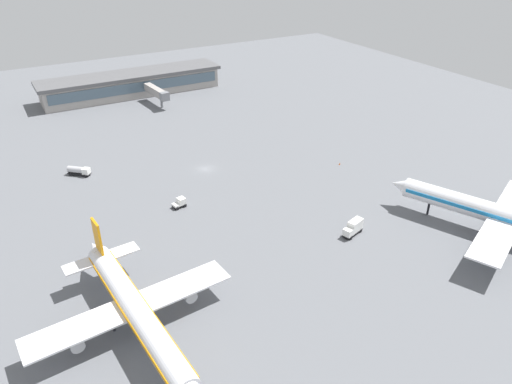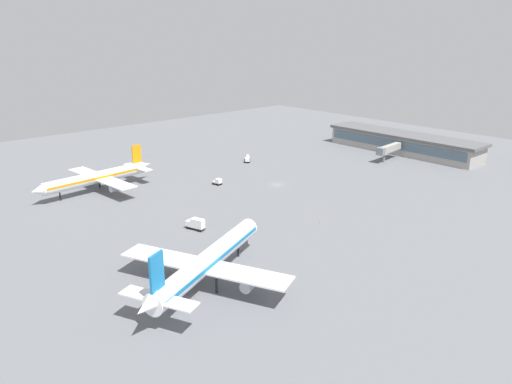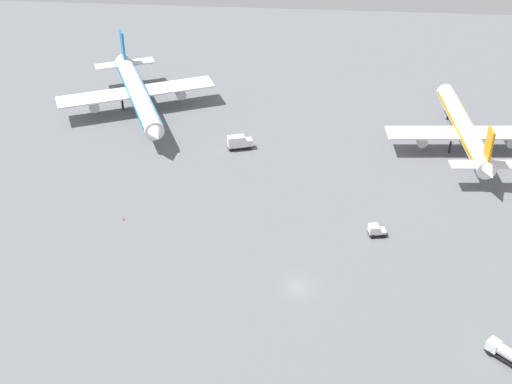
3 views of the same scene
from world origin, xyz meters
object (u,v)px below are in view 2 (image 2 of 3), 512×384
baggage_tug (218,182)px  catering_truck (196,224)px  airplane_at_gate (97,177)px  airplane_taxiing (207,261)px  fuel_truck (247,158)px  safety_cone_near_gate (320,222)px

baggage_tug → catering_truck: bearing=-56.8°
airplane_at_gate → baggage_tug: bearing=143.5°
airplane_taxiing → catering_truck: bearing=35.8°
airplane_taxiing → baggage_tug: airplane_taxiing is taller
catering_truck → fuel_truck: (47.36, -60.44, -0.31)m
fuel_truck → airplane_taxiing: bearing=-4.0°
baggage_tug → fuel_truck: bearing=110.2°
catering_truck → safety_cone_near_gate: 35.77m
baggage_tug → safety_cone_near_gate: (-49.18, 0.72, -0.86)m
airplane_at_gate → fuel_truck: size_ratio=7.53×
baggage_tug → airplane_taxiing: bearing=-50.2°
catering_truck → baggage_tug: size_ratio=1.69×
airplane_taxiing → fuel_truck: 106.81m
airplane_taxiing → catering_truck: (27.11, -16.02, -3.75)m
safety_cone_near_gate → catering_truck: bearing=56.4°
airplane_taxiing → safety_cone_near_gate: (7.31, -45.77, -5.14)m
airplane_taxiing → safety_cone_near_gate: airplane_taxiing is taller
airplane_taxiing → baggage_tug: 73.28m
airplane_at_gate → fuel_truck: (-3.84, -65.38, -3.58)m
airplane_taxiing → airplane_at_gate: bearing=58.4°
airplane_taxiing → catering_truck: airplane_taxiing is taller
fuel_truck → safety_cone_near_gate: 73.85m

